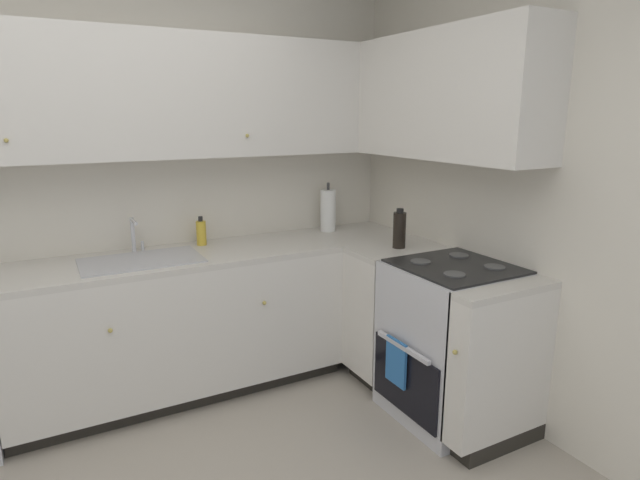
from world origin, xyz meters
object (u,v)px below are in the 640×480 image
at_px(oven_range, 452,341).
at_px(paper_towel_roll, 328,210).
at_px(soap_bottle, 201,233).
at_px(oil_bottle, 399,230).

xyz_separation_m(oven_range, paper_towel_roll, (-0.17, 1.14, 0.58)).
height_order(soap_bottle, paper_towel_roll, paper_towel_roll).
distance_m(soap_bottle, oil_bottle, 1.25).
xyz_separation_m(oven_range, oil_bottle, (-0.02, 0.50, 0.55)).
bearing_deg(oven_range, paper_towel_roll, 98.49).
xyz_separation_m(soap_bottle, paper_towel_roll, (0.91, -0.02, 0.07)).
height_order(oven_range, oil_bottle, oil_bottle).
bearing_deg(soap_bottle, oven_range, -46.84).
bearing_deg(soap_bottle, paper_towel_roll, -1.25).
bearing_deg(oven_range, soap_bottle, 133.16).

